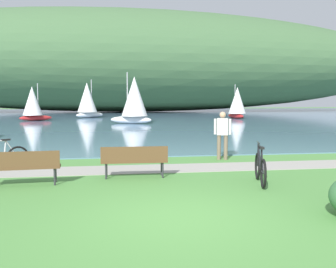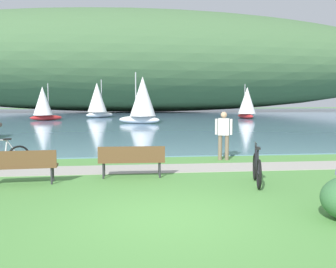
{
  "view_description": "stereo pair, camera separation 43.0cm",
  "coord_description": "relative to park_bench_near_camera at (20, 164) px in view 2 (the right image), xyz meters",
  "views": [
    {
      "loc": [
        -1.17,
        -6.56,
        2.11
      ],
      "look_at": [
        0.69,
        5.75,
        1.0
      ],
      "focal_mm": 40.46,
      "sensor_mm": 36.0,
      "label": 1
    },
    {
      "loc": [
        -0.74,
        -6.62,
        2.11
      ],
      "look_at": [
        0.69,
        5.75,
        1.0
      ],
      "focal_mm": 40.46,
      "sensor_mm": 36.0,
      "label": 2
    }
  ],
  "objects": [
    {
      "name": "ground_plane",
      "position": [
        3.34,
        -3.07,
        -0.52
      ],
      "size": [
        200.0,
        200.0,
        0.0
      ],
      "primitive_type": "plane",
      "color": "#518E42"
    },
    {
      "name": "bay_water",
      "position": [
        3.34,
        44.18,
        -0.5
      ],
      "size": [
        180.0,
        80.0,
        0.04
      ],
      "primitive_type": "cube",
      "color": "#5B7F9E",
      "rests_on": "ground"
    },
    {
      "name": "distant_hillside",
      "position": [
        5.21,
        59.37,
        8.46
      ],
      "size": [
        107.91,
        28.0,
        17.88
      ],
      "primitive_type": "ellipsoid",
      "color": "#42663D",
      "rests_on": "bay_water"
    },
    {
      "name": "shoreline_path",
      "position": [
        3.34,
        1.83,
        -0.52
      ],
      "size": [
        60.0,
        1.5,
        0.01
      ],
      "primitive_type": "cube",
      "color": "#A39E93",
      "rests_on": "ground"
    },
    {
      "name": "park_bench_near_camera",
      "position": [
        0.0,
        0.0,
        0.0
      ],
      "size": [
        1.83,
        0.6,
        0.88
      ],
      "color": "brown",
      "rests_on": "ground"
    },
    {
      "name": "park_bench_further_along",
      "position": [
        2.79,
        0.56,
        0.0
      ],
      "size": [
        1.81,
        0.54,
        0.88
      ],
      "color": "brown",
      "rests_on": "ground"
    },
    {
      "name": "bicycle_leaning_near_bench",
      "position": [
        -1.07,
        2.04,
        -0.12
      ],
      "size": [
        1.44,
        1.13,
        1.01
      ],
      "color": "black",
      "rests_on": "ground"
    },
    {
      "name": "bicycle_beside_path",
      "position": [
        5.9,
        -0.63,
        -0.12
      ],
      "size": [
        0.5,
        1.73,
        1.01
      ],
      "color": "black",
      "rests_on": "ground"
    },
    {
      "name": "person_at_shoreline",
      "position": [
        6.09,
        3.3,
        0.46
      ],
      "size": [
        0.58,
        0.33,
        1.71
      ],
      "color": "#72604C",
      "rests_on": "ground"
    },
    {
      "name": "sailboat_nearest_to_shore",
      "position": [
        4.21,
        24.03,
        1.66
      ],
      "size": [
        3.98,
        3.06,
        4.56
      ],
      "color": "white",
      "rests_on": "bay_water"
    },
    {
      "name": "sailboat_mid_bay",
      "position": [
        16.34,
        31.68,
        1.35
      ],
      "size": [
        2.24,
        3.41,
        3.89
      ],
      "color": "#B22323",
      "rests_on": "bay_water"
    },
    {
      "name": "sailboat_toward_hillside",
      "position": [
        -0.55,
        36.17,
        1.66
      ],
      "size": [
        3.71,
        3.54,
        4.55
      ],
      "color": "white",
      "rests_on": "bay_water"
    },
    {
      "name": "sailboat_far_off",
      "position": [
        -5.63,
        30.35,
        1.31
      ],
      "size": [
        3.34,
        2.51,
        3.8
      ],
      "color": "#B22323",
      "rests_on": "bay_water"
    }
  ]
}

